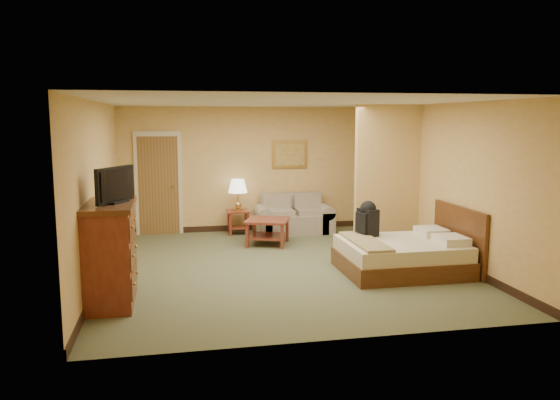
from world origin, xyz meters
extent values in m
plane|color=#535939|center=(0.00, 0.00, 0.00)|extent=(6.00, 6.00, 0.00)
plane|color=white|center=(0.00, 0.00, 2.60)|extent=(6.00, 6.00, 0.00)
cube|color=tan|center=(0.00, 3.00, 1.30)|extent=(5.50, 0.02, 2.60)
cube|color=tan|center=(-2.75, 0.00, 1.30)|extent=(0.02, 6.00, 2.60)
cube|color=tan|center=(2.75, 0.00, 1.30)|extent=(0.02, 6.00, 2.60)
cube|color=tan|center=(2.15, 0.93, 1.30)|extent=(1.20, 0.15, 2.60)
cube|color=beige|center=(-1.95, 2.97, 1.05)|extent=(0.94, 0.06, 2.10)
cube|color=brown|center=(-1.95, 2.96, 1.00)|extent=(0.80, 0.04, 2.00)
cylinder|color=#BA8744|center=(-1.65, 2.90, 1.00)|extent=(0.04, 0.12, 0.04)
cube|color=black|center=(0.00, 2.99, 0.06)|extent=(5.50, 0.02, 0.12)
cube|color=gray|center=(0.78, 2.52, 0.20)|extent=(1.31, 0.70, 0.39)
cube|color=gray|center=(0.78, 2.83, 0.60)|extent=(1.31, 0.17, 0.41)
cube|color=gray|center=(0.13, 2.52, 0.22)|extent=(0.28, 0.70, 0.44)
cube|color=gray|center=(1.44, 2.52, 0.22)|extent=(0.28, 0.70, 0.44)
cube|color=maroon|center=(-0.37, 2.65, 0.47)|extent=(0.45, 0.45, 0.04)
cube|color=maroon|center=(-0.37, 2.65, 0.13)|extent=(0.37, 0.37, 0.03)
cube|color=maroon|center=(-0.55, 2.47, 0.23)|extent=(0.04, 0.04, 0.45)
cube|color=maroon|center=(-0.19, 2.47, 0.23)|extent=(0.04, 0.04, 0.45)
cube|color=maroon|center=(-0.55, 2.83, 0.23)|extent=(0.04, 0.04, 0.45)
cube|color=maroon|center=(-0.19, 2.83, 0.23)|extent=(0.04, 0.04, 0.45)
cylinder|color=#BA8744|center=(-0.37, 2.65, 0.51)|extent=(0.19, 0.19, 0.04)
cylinder|color=#BA8744|center=(-0.37, 2.65, 0.76)|extent=(0.03, 0.03, 0.32)
cone|color=white|center=(-0.37, 2.65, 1.00)|extent=(0.39, 0.39, 0.27)
cube|color=maroon|center=(0.06, 1.57, 0.47)|extent=(0.97, 0.97, 0.04)
cube|color=maroon|center=(0.06, 1.57, 0.16)|extent=(0.83, 0.83, 0.03)
cube|color=maroon|center=(-0.27, 1.25, 0.23)|extent=(0.05, 0.05, 0.46)
cube|color=maroon|center=(0.38, 1.90, 0.23)|extent=(0.05, 0.05, 0.46)
cube|color=#B78E3F|center=(0.78, 2.98, 1.60)|extent=(0.76, 0.03, 0.59)
cube|color=#A77833|center=(0.78, 2.96, 1.60)|extent=(0.63, 0.02, 0.46)
cube|color=maroon|center=(-2.48, -1.29, 0.62)|extent=(0.57, 1.13, 1.23)
cube|color=#492511|center=(-2.48, -1.29, 1.27)|extent=(0.64, 1.21, 0.06)
cube|color=black|center=(-2.38, -1.29, 1.31)|extent=(0.32, 0.38, 0.03)
cube|color=black|center=(-2.38, -1.29, 1.53)|extent=(0.41, 0.68, 0.45)
cube|color=#492511|center=(1.75, -0.67, 0.14)|extent=(1.81, 1.45, 0.27)
cube|color=beige|center=(1.75, -0.67, 0.38)|extent=(1.76, 1.39, 0.22)
cube|color=#492511|center=(2.71, -0.67, 0.50)|extent=(0.06, 1.54, 1.00)
cube|color=white|center=(2.40, -0.99, 0.54)|extent=(0.41, 0.50, 0.13)
cube|color=white|center=(2.40, -0.36, 0.54)|extent=(0.41, 0.50, 0.13)
cube|color=olive|center=(1.16, -0.67, 0.51)|extent=(0.41, 1.36, 0.05)
cube|color=black|center=(1.38, -0.19, 0.71)|extent=(0.30, 0.38, 0.43)
sphere|color=black|center=(1.38, -0.19, 0.92)|extent=(0.26, 0.26, 0.26)
camera|label=1|loc=(-1.67, -8.32, 2.33)|focal=35.00mm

